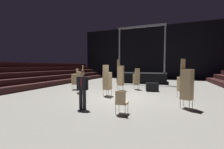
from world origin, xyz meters
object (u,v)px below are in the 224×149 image
object	(u,v)px
stage_riser	(143,77)
chair_stack_rear_right	(107,80)
man_with_tie	(82,87)
chair_stack_mid_right	(187,84)
loose_chair_near_man	(121,101)
chair_stack_mid_left	(80,79)
chair_stack_mid_centre	(183,84)
chair_stack_front_left	(75,79)
equipment_road_case	(152,87)
chair_stack_front_right	(136,79)
chair_stack_rear_left	(121,75)

from	to	relation	value
stage_riser	chair_stack_rear_right	distance (m)	8.84
man_with_tie	chair_stack_mid_right	xyz separation A→B (m)	(4.27, 1.81, 0.15)
loose_chair_near_man	chair_stack_mid_left	bearing A→B (deg)	141.44
chair_stack_mid_centre	loose_chair_near_man	distance (m)	4.82
chair_stack_front_left	loose_chair_near_man	size ratio (longest dim) A/B	1.81
chair_stack_mid_right	chair_stack_rear_right	distance (m)	4.55
chair_stack_mid_centre	stage_riser	bearing A→B (deg)	-7.32
stage_riser	equipment_road_case	size ratio (longest dim) A/B	6.88
chair_stack_mid_left	equipment_road_case	xyz separation A→B (m)	(4.69, 2.53, -0.67)
chair_stack_mid_right	loose_chair_near_man	world-z (taller)	chair_stack_mid_right
equipment_road_case	chair_stack_rear_right	bearing A→B (deg)	-131.26
man_with_tie	chair_stack_front_right	distance (m)	6.35
chair_stack_mid_left	chair_stack_mid_centre	bearing A→B (deg)	-111.61
chair_stack_front_left	chair_stack_front_right	size ratio (longest dim) A/B	1.00
stage_riser	chair_stack_front_right	distance (m)	5.58
chair_stack_front_left	equipment_road_case	distance (m)	6.09
chair_stack_front_right	chair_stack_rear_left	xyz separation A→B (m)	(-1.02, -1.00, 0.34)
chair_stack_front_right	chair_stack_rear_left	distance (m)	1.47
man_with_tie	chair_stack_rear_left	world-z (taller)	chair_stack_rear_left
man_with_tie	chair_stack_mid_right	size ratio (longest dim) A/B	0.77
stage_riser	loose_chair_near_man	xyz separation A→B (m)	(1.12, -11.86, -0.11)
stage_riser	chair_stack_rear_left	xyz separation A→B (m)	(-0.63, -6.56, 0.55)
chair_stack_rear_right	chair_stack_front_right	bearing A→B (deg)	78.44
chair_stack_rear_left	chair_stack_mid_left	bearing A→B (deg)	-51.52
chair_stack_rear_left	loose_chair_near_man	world-z (taller)	chair_stack_rear_left
chair_stack_rear_right	chair_stack_front_left	bearing A→B (deg)	166.65
stage_riser	chair_stack_front_right	bearing A→B (deg)	-86.01
chair_stack_front_left	equipment_road_case	world-z (taller)	chair_stack_front_left
man_with_tie	equipment_road_case	bearing A→B (deg)	-116.20
stage_riser	chair_stack_mid_centre	world-z (taller)	stage_riser
chair_stack_mid_right	chair_stack_rear_right	size ratio (longest dim) A/B	1.13
chair_stack_mid_left	chair_stack_mid_right	xyz separation A→B (m)	(6.59, -1.50, 0.13)
equipment_road_case	chair_stack_front_right	bearing A→B (deg)	162.12
chair_stack_mid_left	stage_riser	bearing A→B (deg)	-47.65
stage_riser	chair_stack_mid_centre	bearing A→B (deg)	-65.04
man_with_tie	chair_stack_mid_centre	world-z (taller)	chair_stack_mid_centre
man_with_tie	chair_stack_mid_left	xyz separation A→B (m)	(-2.32, 3.31, 0.02)
chair_stack_mid_left	chair_stack_mid_right	distance (m)	6.76
chair_stack_front_right	equipment_road_case	distance (m)	1.46
chair_stack_front_right	chair_stack_rear_right	xyz separation A→B (m)	(-1.19, -3.24, 0.13)
chair_stack_mid_centre	chair_stack_rear_left	size ratio (longest dim) A/B	0.72
chair_stack_front_right	chair_stack_rear_left	bearing A→B (deg)	-169.50
chair_stack_front_right	equipment_road_case	xyz separation A→B (m)	(1.29, -0.42, -0.55)
chair_stack_mid_left	chair_stack_rear_left	bearing A→B (deg)	-78.87
chair_stack_mid_right	loose_chair_near_man	xyz separation A→B (m)	(-2.47, -1.86, -0.58)
stage_riser	man_with_tie	xyz separation A→B (m)	(-0.69, -11.82, 0.32)
equipment_road_case	chair_stack_mid_centre	bearing A→B (deg)	-42.60
equipment_road_case	stage_riser	bearing A→B (deg)	105.69
stage_riser	chair_stack_mid_right	world-z (taller)	stage_riser
man_with_tie	chair_stack_mid_right	world-z (taller)	chair_stack_mid_right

